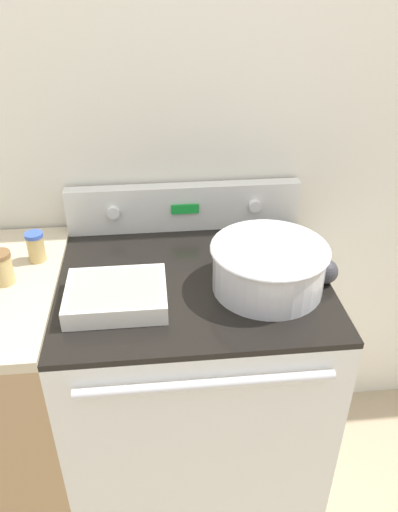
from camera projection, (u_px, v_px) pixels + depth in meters
The scene contains 8 objects.
kitchen_wall at pixel (182, 126), 1.58m from camera, with size 8.00×0.05×2.50m.
stove_range at pixel (194, 389), 1.69m from camera, with size 0.77×0.68×0.92m.
control_panel at pixel (184, 207), 1.66m from camera, with size 0.77×0.07×0.16m.
mixing_bowl at pixel (269, 265), 1.36m from camera, with size 0.32×0.32×0.13m.
casserole_dish at pixel (116, 294), 1.32m from camera, with size 0.27×0.21×0.05m.
ladle at pixel (323, 269), 1.42m from camera, with size 0.07×0.33×0.07m.
spice_jar_blue_cap at pixel (36, 247), 1.48m from camera, with size 0.05×0.05×0.09m.
spice_jar_brown_cap at pixel (2, 268), 1.37m from camera, with size 0.06×0.06×0.10m.
Camera 1 is at (-0.10, -0.87, 1.73)m, focal length 35.00 mm.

